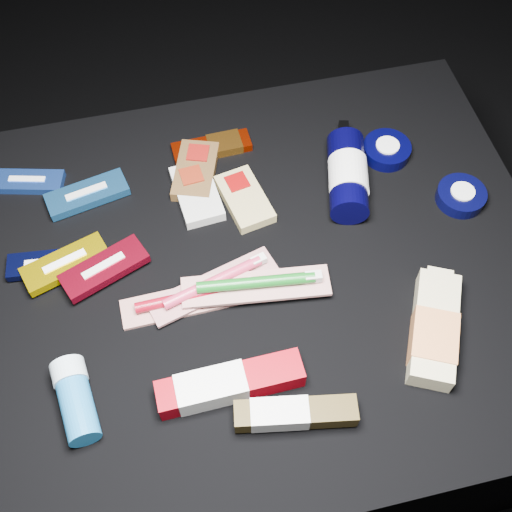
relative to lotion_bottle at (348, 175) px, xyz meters
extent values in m
plane|color=black|center=(-0.20, -0.12, -0.43)|extent=(3.00, 3.00, 0.00)
cube|color=black|center=(-0.20, -0.12, -0.23)|extent=(0.98, 0.78, 0.40)
cube|color=#244DB2|center=(-0.53, 0.13, -0.03)|extent=(0.13, 0.07, 0.01)
cube|color=silver|center=(-0.53, 0.13, -0.02)|extent=(0.06, 0.03, 0.02)
cube|color=#2263A0|center=(-0.44, 0.08, -0.02)|extent=(0.14, 0.08, 0.02)
cube|color=beige|center=(-0.44, 0.08, -0.02)|extent=(0.07, 0.03, 0.02)
cube|color=black|center=(-0.51, -0.05, -0.02)|extent=(0.12, 0.06, 0.01)
cube|color=silver|center=(-0.51, -0.05, -0.02)|extent=(0.06, 0.02, 0.02)
cube|color=#D0B000|center=(-0.48, -0.06, -0.02)|extent=(0.14, 0.09, 0.02)
cube|color=white|center=(-0.48, -0.06, -0.02)|extent=(0.07, 0.03, 0.02)
cube|color=maroon|center=(-0.42, -0.08, -0.01)|extent=(0.15, 0.10, 0.02)
cube|color=silver|center=(-0.42, -0.08, -0.01)|extent=(0.07, 0.04, 0.02)
cube|color=#4C3419|center=(-0.25, 0.08, -0.02)|extent=(0.10, 0.14, 0.02)
cube|color=maroon|center=(-0.24, 0.12, -0.02)|extent=(0.05, 0.05, 0.02)
cube|color=beige|center=(-0.25, 0.04, -0.02)|extent=(0.08, 0.13, 0.02)
cube|color=maroon|center=(-0.26, 0.07, -0.02)|extent=(0.04, 0.04, 0.02)
cube|color=tan|center=(-0.18, 0.01, -0.02)|extent=(0.09, 0.13, 0.02)
cube|color=#690606|center=(-0.18, 0.04, -0.02)|extent=(0.04, 0.04, 0.02)
cube|color=#791402|center=(-0.21, 0.13, -0.02)|extent=(0.14, 0.05, 0.02)
cube|color=#9F601C|center=(-0.19, 0.14, -0.02)|extent=(0.06, 0.05, 0.02)
cylinder|color=black|center=(0.00, 0.00, 0.00)|extent=(0.10, 0.17, 0.06)
cylinder|color=silver|center=(0.00, 0.00, 0.00)|extent=(0.08, 0.09, 0.07)
cylinder|color=black|center=(0.02, 0.09, 0.00)|extent=(0.03, 0.03, 0.02)
cube|color=black|center=(0.03, 0.11, -0.01)|extent=(0.02, 0.03, 0.01)
cylinder|color=black|center=(0.09, 0.05, -0.02)|extent=(0.08, 0.08, 0.02)
cylinder|color=white|center=(0.09, 0.05, -0.02)|extent=(0.04, 0.04, 0.03)
cylinder|color=black|center=(0.18, -0.07, -0.02)|extent=(0.08, 0.08, 0.02)
cylinder|color=silver|center=(0.18, -0.07, -0.02)|extent=(0.04, 0.04, 0.03)
cube|color=#C4B88B|center=(0.04, -0.30, -0.01)|extent=(0.13, 0.19, 0.04)
cube|color=#C57741|center=(0.04, -0.31, -0.01)|extent=(0.09, 0.10, 0.04)
cube|color=#C4B88B|center=(0.08, -0.22, -0.01)|extent=(0.04, 0.03, 0.03)
cylinder|color=#18629A|center=(-0.48, -0.30, -0.01)|extent=(0.06, 0.09, 0.05)
cylinder|color=#ABC1CB|center=(-0.49, -0.25, -0.01)|extent=(0.05, 0.04, 0.05)
cube|color=#BEB6B0|center=(-0.30, -0.16, -0.03)|extent=(0.22, 0.06, 0.01)
cylinder|color=maroon|center=(-0.30, -0.16, -0.02)|extent=(0.17, 0.02, 0.02)
cube|color=beige|center=(-0.21, -0.16, -0.02)|extent=(0.02, 0.01, 0.01)
cube|color=beige|center=(-0.26, -0.15, -0.02)|extent=(0.21, 0.10, 0.01)
cylinder|color=#AC2847|center=(-0.26, -0.15, -0.01)|extent=(0.16, 0.06, 0.02)
cube|color=silver|center=(-0.18, -0.13, -0.01)|extent=(0.03, 0.02, 0.01)
cube|color=beige|center=(-0.20, -0.17, -0.02)|extent=(0.23, 0.08, 0.01)
cylinder|color=#0E5515|center=(-0.20, -0.17, 0.00)|extent=(0.18, 0.04, 0.02)
cube|color=#B8B8B4|center=(-0.11, -0.18, 0.00)|extent=(0.03, 0.02, 0.01)
cube|color=#81000A|center=(-0.27, -0.31, -0.01)|extent=(0.21, 0.05, 0.04)
cube|color=silver|center=(-0.29, -0.31, -0.01)|extent=(0.10, 0.05, 0.04)
cube|color=#34280D|center=(-0.19, -0.38, -0.01)|extent=(0.17, 0.06, 0.03)
cube|color=beige|center=(-0.21, -0.37, -0.01)|extent=(0.08, 0.05, 0.03)
camera|label=1|loc=(-0.30, -0.64, 0.85)|focal=45.00mm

